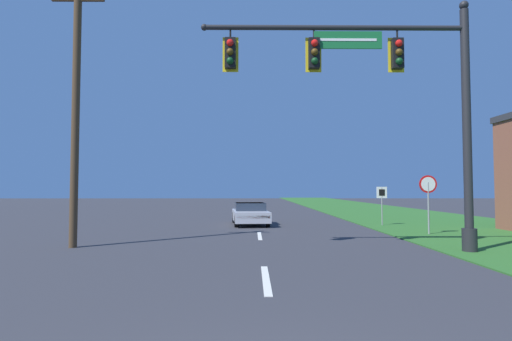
{
  "coord_description": "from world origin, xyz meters",
  "views": [
    {
      "loc": [
        -0.29,
        -2.72,
        1.96
      ],
      "look_at": [
        0.0,
        32.66,
        3.59
      ],
      "focal_mm": 28.0,
      "sensor_mm": 36.0,
      "label": 1
    }
  ],
  "objects_px": {
    "signal_mast": "(395,95)",
    "car_ahead": "(250,214)",
    "stop_sign": "(428,191)",
    "route_sign_post": "(382,197)",
    "utility_pole_near": "(76,104)"
  },
  "relations": [
    {
      "from": "stop_sign",
      "to": "route_sign_post",
      "type": "bearing_deg",
      "value": 98.97
    },
    {
      "from": "car_ahead",
      "to": "route_sign_post",
      "type": "relative_size",
      "value": 2.15
    },
    {
      "from": "car_ahead",
      "to": "utility_pole_near",
      "type": "relative_size",
      "value": 0.47
    },
    {
      "from": "signal_mast",
      "to": "car_ahead",
      "type": "height_order",
      "value": "signal_mast"
    },
    {
      "from": "signal_mast",
      "to": "car_ahead",
      "type": "distance_m",
      "value": 11.54
    },
    {
      "from": "signal_mast",
      "to": "route_sign_post",
      "type": "height_order",
      "value": "signal_mast"
    },
    {
      "from": "signal_mast",
      "to": "utility_pole_near",
      "type": "distance_m",
      "value": 10.52
    },
    {
      "from": "route_sign_post",
      "to": "utility_pole_near",
      "type": "distance_m",
      "value": 15.37
    },
    {
      "from": "stop_sign",
      "to": "route_sign_post",
      "type": "distance_m",
      "value": 4.2
    },
    {
      "from": "signal_mast",
      "to": "car_ahead",
      "type": "relative_size",
      "value": 1.95
    },
    {
      "from": "utility_pole_near",
      "to": "car_ahead",
      "type": "bearing_deg",
      "value": 55.39
    },
    {
      "from": "signal_mast",
      "to": "stop_sign",
      "type": "distance_m",
      "value": 6.4
    },
    {
      "from": "route_sign_post",
      "to": "utility_pole_near",
      "type": "height_order",
      "value": "utility_pole_near"
    },
    {
      "from": "route_sign_post",
      "to": "utility_pole_near",
      "type": "xyz_separation_m",
      "value": [
        -12.88,
        -7.69,
        3.32
      ]
    },
    {
      "from": "signal_mast",
      "to": "stop_sign",
      "type": "xyz_separation_m",
      "value": [
        3.08,
        4.72,
        -3.04
      ]
    }
  ]
}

